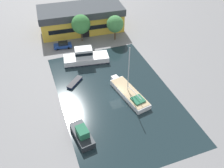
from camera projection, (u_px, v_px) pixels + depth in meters
ground_plane at (116, 95)px, 51.94m from camera, size 440.00×440.00×0.00m
water_canal at (116, 95)px, 51.93m from camera, size 22.80×36.04×0.01m
warehouse_building at (81, 18)px, 72.14m from camera, size 24.60×12.19×6.82m
quay_tree_near_building at (81, 24)px, 65.92m from camera, size 5.06×5.06×7.54m
quay_tree_by_water at (115, 24)px, 66.81m from camera, size 4.55×4.55×6.93m
parked_car at (63, 45)px, 65.73m from camera, size 4.83×2.45×1.69m
sailboat_moored at (129, 93)px, 51.52m from camera, size 4.99×12.08×11.33m
motor_cruiser at (85, 57)px, 60.55m from camera, size 11.37×5.55×3.78m
small_dinghy at (75, 82)px, 54.80m from camera, size 4.21×4.09×0.52m
cabin_boat at (82, 134)px, 42.92m from camera, size 3.27×6.35×2.66m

